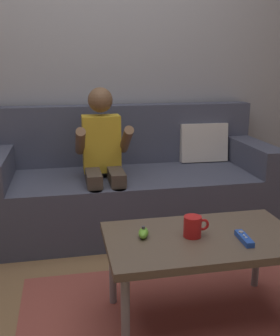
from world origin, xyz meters
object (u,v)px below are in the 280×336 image
(person_seated_on_couch, at_px, (103,156))
(coffee_table, at_px, (202,245))
(nunchuk_lime, at_px, (143,233))
(game_remote_blue_near_edge, at_px, (244,238))
(coffee_mug, at_px, (193,226))
(couch, at_px, (132,185))

(person_seated_on_couch, distance_m, coffee_table, 1.06)
(nunchuk_lime, bearing_deg, coffee_table, -9.19)
(game_remote_blue_near_edge, relative_size, coffee_mug, 1.20)
(person_seated_on_couch, relative_size, coffee_mug, 8.66)
(person_seated_on_couch, distance_m, coffee_mug, 1.03)
(couch, bearing_deg, nunchuk_lime, -97.55)
(person_seated_on_couch, bearing_deg, nunchuk_lime, -85.40)
(nunchuk_lime, height_order, coffee_mug, coffee_mug)
(person_seated_on_couch, height_order, coffee_table, person_seated_on_couch)
(person_seated_on_couch, xyz_separation_m, game_remote_blue_near_edge, (0.50, -1.07, -0.14))
(coffee_mug, bearing_deg, nunchuk_lime, 170.73)
(couch, relative_size, person_seated_on_couch, 1.97)
(coffee_table, relative_size, game_remote_blue_near_edge, 6.18)
(coffee_table, distance_m, coffee_mug, 0.10)
(couch, bearing_deg, person_seated_on_couch, -140.08)
(coffee_table, bearing_deg, person_seated_on_couch, 109.01)
(nunchuk_lime, xyz_separation_m, coffee_mug, (0.22, -0.04, 0.03))
(couch, relative_size, coffee_table, 2.30)
(coffee_mug, bearing_deg, couch, 93.34)
(couch, relative_size, nunchuk_lime, 20.37)
(coffee_mug, bearing_deg, person_seated_on_couch, 106.73)
(couch, relative_size, coffee_mug, 17.06)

